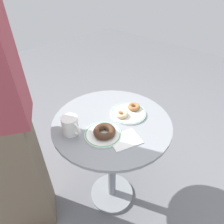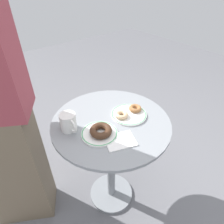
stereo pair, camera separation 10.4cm
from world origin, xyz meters
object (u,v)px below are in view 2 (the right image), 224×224
donut_cinnamon (135,108)px  cafe_table (111,148)px  donut_chocolate (101,131)px  plate_right (129,114)px  paper_napkin (120,141)px  coffee_mug (69,122)px  donut_glazed (121,115)px  plate_left (99,133)px

donut_cinnamon → cafe_table: bearing=172.6°
donut_chocolate → plate_right: bearing=7.9°
cafe_table → donut_cinnamon: donut_cinnamon is taller
plate_right → donut_cinnamon: bearing=3.3°
cafe_table → paper_napkin: (-0.06, -0.15, 0.22)m
plate_right → coffee_mug: coffee_mug is taller
cafe_table → plate_right: size_ratio=3.63×
paper_napkin → coffee_mug: (-0.15, 0.23, 0.04)m
donut_glazed → paper_napkin: 0.18m
cafe_table → donut_glazed: bearing=-16.0°
cafe_table → coffee_mug: (-0.21, 0.08, 0.26)m
paper_napkin → coffee_mug: coffee_mug is taller
donut_chocolate → donut_cinnamon: size_ratio=1.55×
plate_left → donut_cinnamon: 0.27m
donut_chocolate → coffee_mug: (-0.10, 0.13, 0.02)m
plate_left → donut_glazed: bearing=9.6°
coffee_mug → donut_glazed: bearing=-19.8°
donut_glazed → paper_napkin: (-0.12, -0.13, -0.02)m
plate_left → donut_glazed: (0.17, 0.03, 0.02)m
plate_right → donut_cinnamon: donut_cinnamon is taller
cafe_table → plate_left: size_ratio=3.93×
donut_glazed → coffee_mug: bearing=160.2°
cafe_table → donut_chocolate: bearing=-153.1°
plate_left → coffee_mug: bearing=128.1°
cafe_table → donut_chocolate: (-0.11, -0.05, 0.24)m
donut_glazed → coffee_mug: coffee_mug is taller
cafe_table → donut_glazed: donut_glazed is taller
donut_chocolate → paper_napkin: bearing=-63.9°
plate_right → coffee_mug: size_ratio=1.60×
donut_cinnamon → coffee_mug: (-0.37, 0.10, 0.02)m
donut_chocolate → paper_napkin: (0.05, -0.09, -0.03)m
plate_right → paper_napkin: bearing=-144.0°
plate_left → donut_cinnamon: bearing=5.3°
donut_glazed → paper_napkin: size_ratio=0.50×
plate_left → coffee_mug: 0.17m
paper_napkin → cafe_table: bearing=67.7°
cafe_table → plate_left: plate_left is taller
donut_cinnamon → coffee_mug: size_ratio=0.58×
plate_left → donut_chocolate: size_ratio=1.66×
donut_glazed → coffee_mug: size_ratio=0.58×
plate_right → donut_cinnamon: (0.05, 0.00, 0.02)m
donut_glazed → donut_chocolate: bearing=-167.6°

